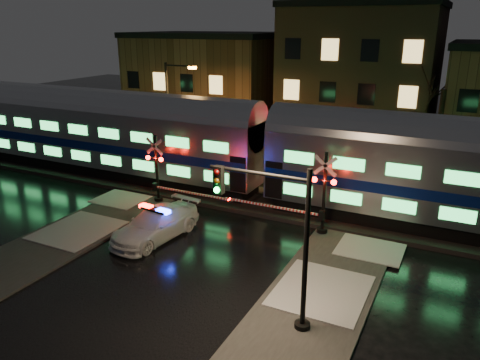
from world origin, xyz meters
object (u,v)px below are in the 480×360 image
Objects in this scene: crossing_signal_left at (161,177)px; streetlight at (171,108)px; police_car at (156,224)px; traffic_light at (279,244)px; crossing_signal_right at (316,201)px.

streetlight is at bearing 119.27° from crossing_signal_left.
traffic_light is (8.12, -3.89, 2.41)m from police_car.
crossing_signal_right is 9.48m from crossing_signal_left.
crossing_signal_left is 0.76× the size of streetlight.
crossing_signal_right is at bearing 36.87° from police_car.
crossing_signal_right is 1.03× the size of traffic_light.
police_car is 0.70× the size of streetlight.
traffic_light reaches higher than police_car.
crossing_signal_right is 15.05m from streetlight.
traffic_light reaches higher than crossing_signal_left.
police_car is at bearing 161.83° from traffic_light.
police_car is at bearing -149.86° from crossing_signal_right.
police_car is 9.32m from traffic_light.
crossing_signal_right is 1.05× the size of crossing_signal_left.
traffic_light reaches higher than crossing_signal_right.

